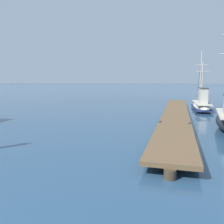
% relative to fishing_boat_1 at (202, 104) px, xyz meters
% --- Properties ---
extents(floating_dock, '(3.22, 23.27, 0.53)m').
position_rel_fishing_boat_1_xyz_m(floating_dock, '(-2.65, -5.65, -0.23)').
color(floating_dock, brown).
rests_on(floating_dock, ground).
extents(fishing_boat_1, '(1.68, 7.40, 5.68)m').
position_rel_fishing_boat_1_xyz_m(fishing_boat_1, '(0.00, 0.00, 0.00)').
color(fishing_boat_1, silver).
rests_on(fishing_boat_1, ground).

